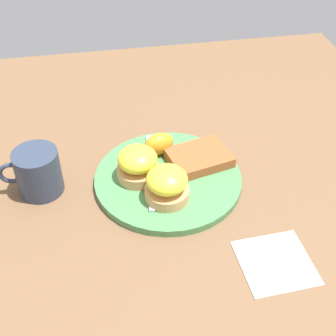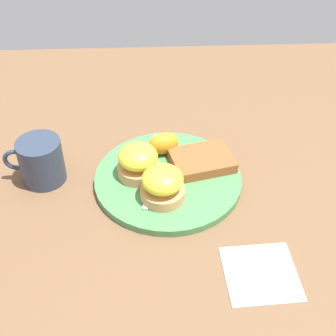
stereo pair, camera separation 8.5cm
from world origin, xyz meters
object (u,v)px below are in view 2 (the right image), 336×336
(cup, at_px, (41,161))
(sandwich_benedict_right, at_px, (163,184))
(fork, at_px, (154,164))
(hashbrown_patty, at_px, (202,160))
(orange_wedge, at_px, (164,144))
(sandwich_benedict_left, at_px, (138,161))

(cup, bearing_deg, sandwich_benedict_right, 161.17)
(sandwich_benedict_right, xyz_separation_m, fork, (0.01, -0.09, -0.03))
(hashbrown_patty, bearing_deg, orange_wedge, -29.13)
(cup, bearing_deg, fork, -176.56)
(fork, bearing_deg, cup, 3.44)
(sandwich_benedict_left, bearing_deg, sandwich_benedict_right, 123.48)
(sandwich_benedict_left, distance_m, hashbrown_patty, 0.12)
(orange_wedge, xyz_separation_m, fork, (0.02, 0.04, -0.02))
(sandwich_benedict_right, relative_size, hashbrown_patty, 0.70)
(sandwich_benedict_right, distance_m, cup, 0.23)
(hashbrown_patty, distance_m, fork, 0.09)
(sandwich_benedict_right, bearing_deg, sandwich_benedict_left, -56.52)
(sandwich_benedict_right, bearing_deg, orange_wedge, -92.88)
(sandwich_benedict_right, bearing_deg, hashbrown_patty, -132.14)
(sandwich_benedict_right, distance_m, fork, 0.09)
(sandwich_benedict_left, relative_size, cup, 0.72)
(orange_wedge, height_order, cup, cup)
(fork, relative_size, cup, 1.94)
(fork, bearing_deg, orange_wedge, -117.06)
(hashbrown_patty, bearing_deg, sandwich_benedict_left, 10.32)
(cup, bearing_deg, orange_wedge, -167.55)
(sandwich_benedict_right, xyz_separation_m, hashbrown_patty, (-0.08, -0.08, -0.02))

